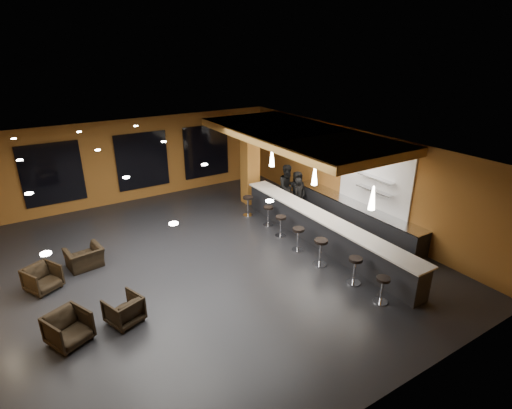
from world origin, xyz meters
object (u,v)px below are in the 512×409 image
armchair_b (124,310)px  armchair_d (85,258)px  pendant_0 (373,198)px  armchair_c (43,278)px  prep_counter (354,215)px  staff_c (297,190)px  pendant_2 (272,157)px  bar_stool_3 (298,236)px  bar_stool_0 (382,287)px  bar_stool_5 (268,213)px  column (250,163)px  staff_b (288,187)px  bar_stool_6 (248,203)px  bar_stool_2 (321,249)px  bar_stool_1 (355,267)px  pendant_1 (315,175)px  staff_a (299,198)px  armchair_a (69,328)px  bar_counter (321,231)px  bar_stool_4 (281,224)px

armchair_b → armchair_d: bearing=-104.3°
pendant_0 → armchair_c: (-8.26, 3.99, -1.99)m
prep_counter → staff_c: staff_c is taller
pendant_2 → armchair_b: (-6.74, -3.58, -2.00)m
armchair_c → staff_c: bearing=-22.0°
armchair_b → bar_stool_3: bearing=166.6°
armchair_b → bar_stool_0: 6.55m
bar_stool_5 → column: bearing=74.4°
column → staff_c: column is taller
prep_counter → staff_b: 2.89m
armchair_c → bar_stool_6: size_ratio=1.00×
pendant_2 → armchair_c: pendant_2 is taller
pendant_0 → staff_c: bearing=75.6°
pendant_2 → bar_stool_2: (-0.90, -4.02, -1.80)m
bar_stool_3 → bar_stool_1: bearing=-86.4°
pendant_1 → bar_stool_5: (-0.67, 1.71, -1.86)m
staff_a → bar_stool_3: 2.80m
bar_stool_1 → pendant_1: bearing=74.9°
pendant_2 → bar_stool_5: bearing=-130.2°
pendant_0 → bar_stool_5: 4.65m
bar_stool_0 → armchair_a: bearing=159.3°
prep_counter → bar_stool_1: (-2.76, -2.82, 0.09)m
staff_b → pendant_1: bearing=-103.3°
staff_b → bar_stool_6: size_ratio=2.35×
column → staff_c: (1.29, -1.57, -0.97)m
column → pendant_2: size_ratio=5.00×
bar_counter → pendant_2: 3.52m
armchair_c → bar_stool_4: size_ratio=1.05×
armchair_b → armchair_d: 3.26m
bar_stool_1 → bar_stool_0: bearing=-92.7°
bar_stool_4 → bar_stool_5: bearing=82.6°
armchair_b → armchair_d: size_ratio=0.78×
pendant_0 → armchair_a: bearing=170.4°
armchair_b → bar_stool_1: bearing=144.0°
column → armchair_c: column is taller
bar_stool_6 → pendant_1: bearing=-73.8°
bar_counter → armchair_a: 8.02m
bar_counter → bar_stool_2: bearing=-131.6°
pendant_2 → staff_a: 1.90m
staff_c → bar_stool_2: size_ratio=1.83×
column → bar_stool_1: column is taller
bar_stool_6 → pendant_0: bearing=-81.2°
pendant_0 → armchair_c: pendant_0 is taller
bar_stool_1 → bar_stool_4: bar_stool_1 is taller
pendant_1 → armchair_c: (-8.26, 1.49, -1.99)m
armchair_c → bar_stool_0: size_ratio=1.06×
staff_b → bar_stool_3: bearing=-115.4°
bar_stool_3 → bar_stool_5: 2.15m
bar_counter → prep_counter: (2.00, 0.50, -0.07)m
pendant_2 → armchair_a: bearing=-155.5°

